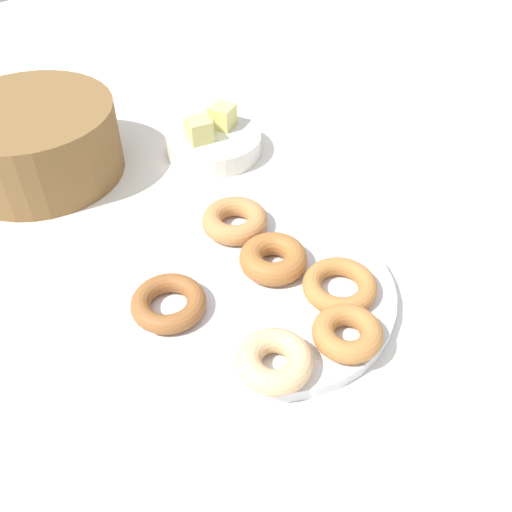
# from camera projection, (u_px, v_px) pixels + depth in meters

# --- Properties ---
(ground_plane) EXTENTS (2.40, 2.40, 0.00)m
(ground_plane) POSITION_uv_depth(u_px,v_px,m) (271.00, 296.00, 0.70)
(ground_plane) COLOR white
(donut_plate) EXTENTS (0.30, 0.30, 0.02)m
(donut_plate) POSITION_uv_depth(u_px,v_px,m) (271.00, 292.00, 0.69)
(donut_plate) COLOR silver
(donut_plate) RESTS_ON ground_plane
(donut_0) EXTENTS (0.11, 0.11, 0.03)m
(donut_0) POSITION_uv_depth(u_px,v_px,m) (347.00, 333.00, 0.62)
(donut_0) COLOR #BC7A3D
(donut_0) RESTS_ON donut_plate
(donut_1) EXTENTS (0.11, 0.11, 0.02)m
(donut_1) POSITION_uv_depth(u_px,v_px,m) (340.00, 286.00, 0.67)
(donut_1) COLOR #BC7A3D
(donut_1) RESTS_ON donut_plate
(donut_2) EXTENTS (0.10, 0.10, 0.03)m
(donut_2) POSITION_uv_depth(u_px,v_px,m) (275.00, 361.00, 0.59)
(donut_2) COLOR #EABC84
(donut_2) RESTS_ON donut_plate
(donut_3) EXTENTS (0.10, 0.10, 0.02)m
(donut_3) POSITION_uv_depth(u_px,v_px,m) (169.00, 303.00, 0.65)
(donut_3) COLOR #995B2D
(donut_3) RESTS_ON donut_plate
(donut_4) EXTENTS (0.12, 0.12, 0.03)m
(donut_4) POSITION_uv_depth(u_px,v_px,m) (273.00, 259.00, 0.70)
(donut_4) COLOR #AD6B33
(donut_4) RESTS_ON donut_plate
(donut_5) EXTENTS (0.09, 0.09, 0.03)m
(donut_5) POSITION_uv_depth(u_px,v_px,m) (235.00, 220.00, 0.76)
(donut_5) COLOR #C6844C
(donut_5) RESTS_ON donut_plate
(basket) EXTENTS (0.32, 0.32, 0.11)m
(basket) POSITION_uv_depth(u_px,v_px,m) (35.00, 142.00, 0.85)
(basket) COLOR brown
(basket) RESTS_ON ground_plane
(fruit_bowl) EXTENTS (0.15, 0.15, 0.03)m
(fruit_bowl) POSITION_uv_depth(u_px,v_px,m) (214.00, 144.00, 0.92)
(fruit_bowl) COLOR silver
(fruit_bowl) RESTS_ON ground_plane
(melon_chunk_left) EXTENTS (0.04, 0.04, 0.04)m
(melon_chunk_left) POSITION_uv_depth(u_px,v_px,m) (199.00, 130.00, 0.88)
(melon_chunk_left) COLOR #DBD67A
(melon_chunk_left) RESTS_ON fruit_bowl
(melon_chunk_right) EXTENTS (0.05, 0.05, 0.04)m
(melon_chunk_right) POSITION_uv_depth(u_px,v_px,m) (222.00, 116.00, 0.91)
(melon_chunk_right) COLOR #DBD67A
(melon_chunk_right) RESTS_ON fruit_bowl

